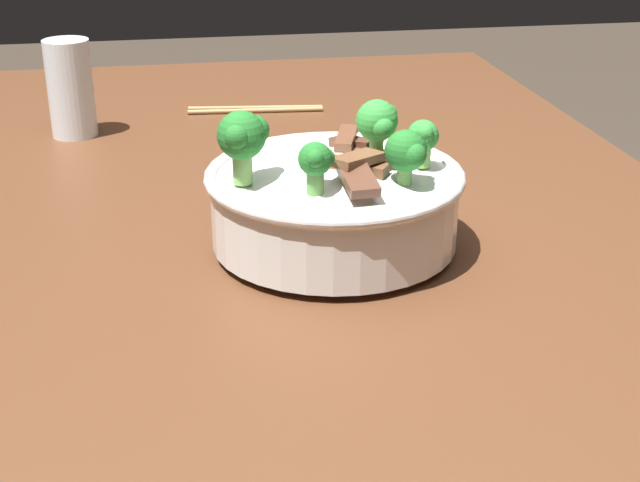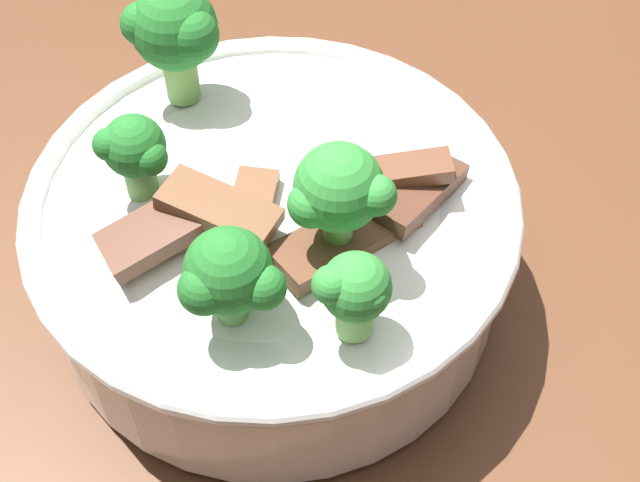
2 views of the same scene
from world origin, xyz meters
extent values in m
cube|color=#56331E|center=(0.00, 0.00, 0.79)|extent=(1.43, 1.02, 0.06)
cube|color=#56331E|center=(-0.64, 0.44, 0.38)|extent=(0.06, 0.06, 0.76)
cylinder|color=white|center=(0.13, 0.08, 0.82)|extent=(0.11, 0.11, 0.01)
cylinder|color=white|center=(0.13, 0.08, 0.86)|extent=(0.24, 0.24, 0.07)
torus|color=white|center=(0.13, 0.08, 0.89)|extent=(0.25, 0.25, 0.01)
ellipsoid|color=white|center=(0.13, 0.08, 0.88)|extent=(0.22, 0.22, 0.06)
cube|color=brown|center=(0.15, 0.10, 0.91)|extent=(0.05, 0.06, 0.01)
cube|color=#563323|center=(0.19, 0.09, 0.91)|extent=(0.06, 0.03, 0.02)
cube|color=brown|center=(0.11, 0.12, 0.90)|extent=(0.08, 0.04, 0.02)
cube|color=#563323|center=(0.06, 0.11, 0.90)|extent=(0.06, 0.05, 0.02)
cube|color=brown|center=(0.16, 0.09, 0.92)|extent=(0.05, 0.06, 0.01)
cube|color=brown|center=(0.07, 0.10, 0.91)|extent=(0.06, 0.03, 0.01)
cylinder|color=#5B9947|center=(0.18, 0.05, 0.91)|extent=(0.02, 0.02, 0.02)
sphere|color=#237028|center=(0.18, 0.05, 0.93)|extent=(0.03, 0.03, 0.03)
sphere|color=#237028|center=(0.20, 0.05, 0.94)|extent=(0.02, 0.02, 0.02)
sphere|color=#237028|center=(0.18, 0.06, 0.93)|extent=(0.02, 0.02, 0.02)
cylinder|color=#7AB256|center=(0.14, -0.01, 0.91)|extent=(0.02, 0.02, 0.03)
sphere|color=#237028|center=(0.14, -0.01, 0.94)|extent=(0.05, 0.05, 0.05)
sphere|color=#237028|center=(0.16, -0.02, 0.95)|extent=(0.02, 0.02, 0.02)
sphere|color=#237028|center=(0.14, 0.00, 0.95)|extent=(0.03, 0.03, 0.03)
cylinder|color=#5B9947|center=(0.17, 0.14, 0.91)|extent=(0.01, 0.01, 0.02)
sphere|color=#237028|center=(0.17, 0.14, 0.93)|extent=(0.04, 0.04, 0.04)
sphere|color=#237028|center=(0.18, 0.14, 0.93)|extent=(0.02, 0.02, 0.02)
sphere|color=#237028|center=(0.16, 0.15, 0.93)|extent=(0.02, 0.02, 0.02)
cylinder|color=#6BA84C|center=(0.11, 0.12, 0.91)|extent=(0.01, 0.01, 0.03)
sphere|color=green|center=(0.11, 0.12, 0.94)|extent=(0.04, 0.04, 0.04)
sphere|color=green|center=(0.13, 0.12, 0.94)|extent=(0.02, 0.02, 0.02)
sphere|color=green|center=(0.10, 0.14, 0.94)|extent=(0.02, 0.02, 0.02)
cylinder|color=#6BA84C|center=(0.12, 0.17, 0.91)|extent=(0.02, 0.02, 0.02)
sphere|color=green|center=(0.12, 0.17, 0.93)|extent=(0.03, 0.03, 0.03)
sphere|color=green|center=(0.14, 0.16, 0.93)|extent=(0.02, 0.02, 0.02)
sphere|color=green|center=(0.12, 0.17, 0.93)|extent=(0.02, 0.02, 0.02)
cylinder|color=white|center=(-0.30, -0.20, 0.82)|extent=(0.06, 0.06, 0.00)
cylinder|color=white|center=(-0.30, -0.20, 0.88)|extent=(0.06, 0.06, 0.13)
cylinder|color=silver|center=(-0.30, -0.20, 0.87)|extent=(0.05, 0.05, 0.10)
cylinder|color=#9E7A4C|center=(-0.37, 0.05, 0.82)|extent=(0.02, 0.20, 0.01)
cylinder|color=#9E7A4C|center=(-0.38, 0.05, 0.82)|extent=(0.03, 0.20, 0.01)
camera|label=1|loc=(0.94, -0.08, 1.19)|focal=51.02mm
camera|label=2|loc=(0.24, 0.37, 1.24)|focal=51.86mm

